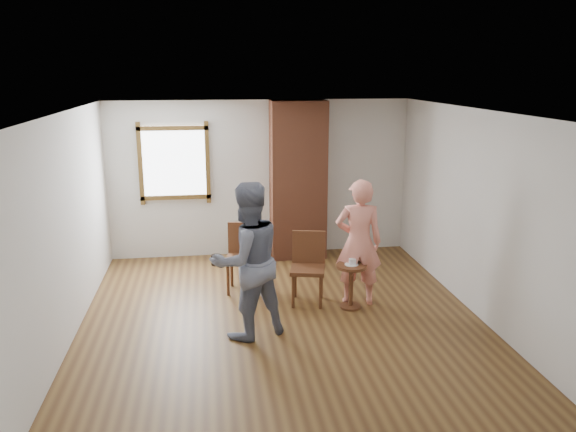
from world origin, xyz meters
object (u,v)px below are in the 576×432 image
object	(u,v)px
man	(247,261)
stoneware_crock	(242,247)
person_pink	(359,242)
dining_chair_right	(308,263)
side_table	(351,279)
dining_chair_left	(243,253)

from	to	relation	value
man	stoneware_crock	bearing A→B (deg)	-115.98
stoneware_crock	person_pink	distance (m)	2.52
stoneware_crock	dining_chair_right	bearing A→B (deg)	-66.78
stoneware_crock	dining_chair_right	world-z (taller)	dining_chair_right
dining_chair_right	person_pink	xyz separation A→B (m)	(0.65, -0.16, 0.32)
dining_chair_right	side_table	bearing A→B (deg)	-17.40
man	person_pink	world-z (taller)	man
dining_chair_right	man	distance (m)	1.32
dining_chair_left	dining_chair_right	bearing A→B (deg)	-22.45
dining_chair_right	person_pink	distance (m)	0.74
man	person_pink	size ratio (longest dim) A/B	1.09
side_table	man	bearing A→B (deg)	-157.00
stoneware_crock	man	world-z (taller)	man
side_table	dining_chair_right	bearing A→B (deg)	149.25
dining_chair_left	person_pink	world-z (taller)	person_pink
person_pink	man	bearing A→B (deg)	35.63
stoneware_crock	side_table	world-z (taller)	side_table
stoneware_crock	dining_chair_left	world-z (taller)	dining_chair_left
side_table	dining_chair_left	bearing A→B (deg)	147.61
stoneware_crock	man	bearing A→B (deg)	-92.12
side_table	person_pink	distance (m)	0.49
stoneware_crock	side_table	xyz separation A→B (m)	(1.30, -2.13, 0.18)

